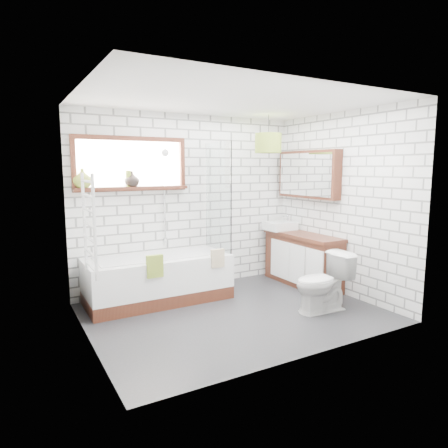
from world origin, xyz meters
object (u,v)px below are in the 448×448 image
vanity (302,260)px  pendant (268,143)px  toilet (323,283)px  basin (280,226)px  bathtub (158,279)px

vanity → pendant: pendant is taller
toilet → basin: bearing=166.3°
vanity → toilet: bearing=-117.7°
bathtub → basin: size_ratio=4.24×
bathtub → toilet: size_ratio=2.56×
bathtub → vanity: 2.17m
bathtub → pendant: bearing=-3.0°
pendant → vanity: bearing=-32.6°
vanity → pendant: (-0.45, 0.29, 1.71)m
basin → toilet: 1.62m
basin → toilet: bearing=-107.3°
vanity → toilet: 1.11m
bathtub → toilet: (1.61, -1.36, 0.06)m
basin → vanity: bearing=-83.0°
vanity → toilet: size_ratio=1.87×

